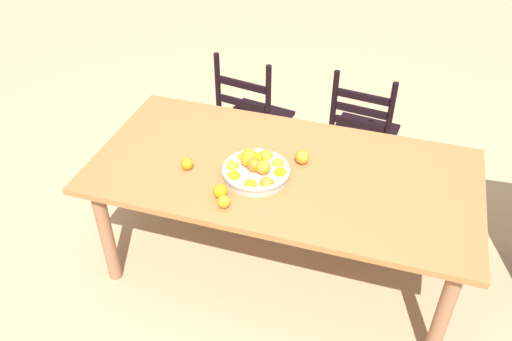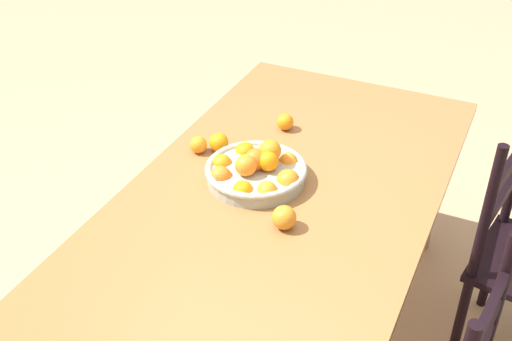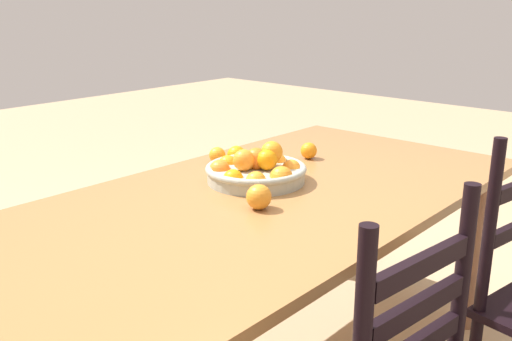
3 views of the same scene
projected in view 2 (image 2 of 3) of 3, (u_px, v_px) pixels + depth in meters
The scene contains 6 objects.
dining_table at pixel (271, 227), 2.14m from camera, with size 2.02×0.99×0.73m.
fruit_bowl at pixel (257, 170), 2.20m from camera, with size 0.35×0.35×0.14m.
orange_loose_0 at pixel (198, 145), 2.36m from camera, with size 0.06×0.06×0.06m, color orange.
orange_loose_1 at pixel (285, 122), 2.49m from camera, with size 0.06×0.06×0.06m, color orange.
orange_loose_2 at pixel (219, 142), 2.36m from camera, with size 0.07×0.07×0.07m, color orange.
orange_loose_3 at pixel (284, 217), 1.99m from camera, with size 0.08×0.08×0.08m, color orange.
Camera 2 is at (1.54, 0.66, 1.99)m, focal length 45.33 mm.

